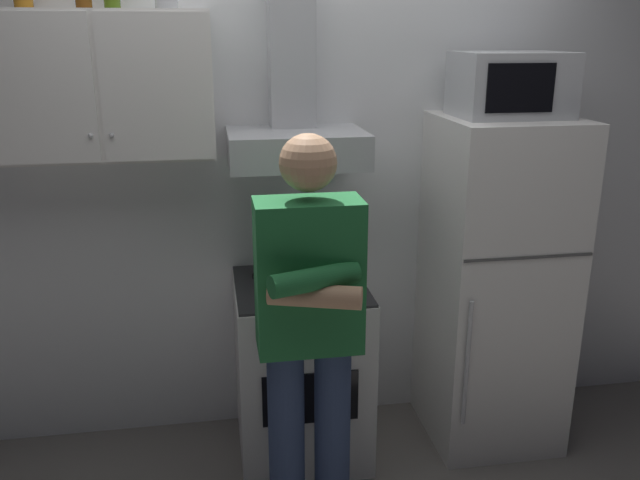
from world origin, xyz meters
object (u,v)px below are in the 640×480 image
object	(u,v)px
stove_oven	(301,368)
range_hood	(295,119)
person_standing	(309,335)
refrigerator	(495,284)
microwave	(511,85)
cooking_pot	(333,277)
upper_cabinet	(103,86)

from	to	relation	value
stove_oven	range_hood	xyz separation A→B (m)	(0.00, 0.13, 1.16)
person_standing	refrigerator	bearing A→B (deg)	31.23
microwave	person_standing	distance (m)	1.45
refrigerator	person_standing	size ratio (longest dim) A/B	0.98
cooking_pot	range_hood	bearing A→B (deg)	117.88
range_hood	person_standing	size ratio (longest dim) A/B	0.46
refrigerator	microwave	bearing A→B (deg)	90.90
upper_cabinet	cooking_pot	size ratio (longest dim) A/B	3.17
stove_oven	refrigerator	bearing A→B (deg)	0.04
stove_oven	cooking_pot	world-z (taller)	cooking_pot
cooking_pot	upper_cabinet	bearing A→B (deg)	165.27
cooking_pot	stove_oven	bearing A→B (deg)	137.51
stove_oven	upper_cabinet	bearing A→B (deg)	171.10
upper_cabinet	refrigerator	xyz separation A→B (m)	(1.75, -0.12, -0.95)
range_hood	refrigerator	size ratio (longest dim) A/B	0.47
upper_cabinet	cooking_pot	world-z (taller)	upper_cabinet
stove_oven	microwave	size ratio (longest dim) A/B	1.82
upper_cabinet	person_standing	distance (m)	1.35
range_hood	person_standing	bearing A→B (deg)	-93.91
range_hood	microwave	world-z (taller)	range_hood
stove_oven	microwave	distance (m)	1.62
microwave	person_standing	bearing A→B (deg)	-148.00
refrigerator	microwave	xyz separation A→B (m)	(-0.00, 0.02, 0.94)
stove_oven	refrigerator	xyz separation A→B (m)	(0.95, 0.00, 0.37)
stove_oven	refrigerator	distance (m)	1.02
range_hood	cooking_pot	xyz separation A→B (m)	(0.13, -0.25, -0.66)
upper_cabinet	person_standing	bearing A→B (deg)	-44.26
range_hood	microwave	bearing A→B (deg)	-6.46
refrigerator	person_standing	distance (m)	1.17
refrigerator	cooking_pot	size ratio (longest dim) A/B	5.64
upper_cabinet	refrigerator	distance (m)	2.00
microwave	cooking_pot	distance (m)	1.16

